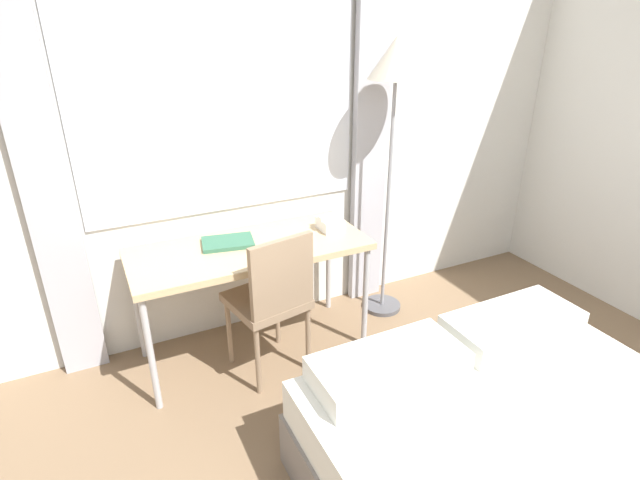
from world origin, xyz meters
TOP-DOWN VIEW (x-y plane):
  - wall_back_with_window at (-0.06, 2.94)m, footprint 5.08×0.13m
  - desk at (-0.49, 2.57)m, footprint 1.37×0.58m
  - desk_chair at (-0.46, 2.32)m, footprint 0.47×0.47m
  - standing_lamp at (0.51, 2.64)m, footprint 0.34×0.34m
  - telephone at (0.04, 2.58)m, footprint 0.15×0.16m
  - book at (-0.59, 2.65)m, footprint 0.33×0.25m

SIDE VIEW (x-z plane):
  - desk_chair at x=-0.46m, z-range 0.07..0.98m
  - desk at x=-0.49m, z-range 0.31..1.04m
  - book at x=-0.59m, z-range 0.73..0.76m
  - telephone at x=0.04m, z-range 0.73..0.83m
  - wall_back_with_window at x=-0.06m, z-range 0.00..2.70m
  - standing_lamp at x=0.51m, z-range 0.66..2.51m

